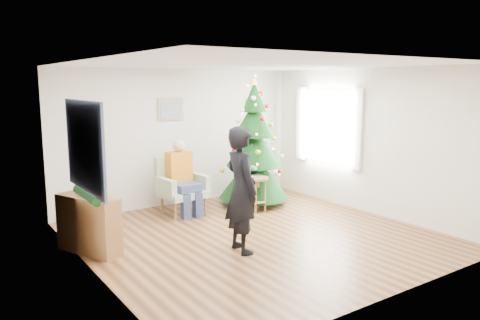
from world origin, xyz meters
TOP-DOWN VIEW (x-y plane):
  - floor at (0.00, 0.00)m, footprint 5.00×5.00m
  - ceiling at (0.00, 0.00)m, footprint 5.00×5.00m
  - wall_back at (0.00, 2.50)m, footprint 5.00×0.00m
  - wall_front at (0.00, -2.50)m, footprint 5.00×0.00m
  - wall_left at (-2.50, 0.00)m, footprint 0.00×5.00m
  - wall_right at (2.50, 0.00)m, footprint 0.00×5.00m
  - window_panel at (2.47, 1.00)m, footprint 0.04×1.30m
  - curtains at (2.44, 1.00)m, footprint 0.05×1.75m
  - christmas_tree at (1.13, 1.62)m, footprint 1.35×1.35m
  - stool at (0.83, 1.12)m, footprint 0.43×0.43m
  - laptop at (0.83, 1.12)m, footprint 0.41×0.33m
  - armchair at (-0.36, 1.79)m, footprint 0.84×0.78m
  - seated_person at (-0.36, 1.73)m, footprint 0.46×0.66m
  - standing_man at (-0.56, -0.39)m, footprint 0.50×0.69m
  - game_controller at (-0.37, -0.42)m, footprint 0.05×0.13m
  - console at (-2.33, 0.75)m, footprint 0.68×1.04m
  - garland at (-2.33, 0.75)m, footprint 0.14×0.90m
  - tapestry at (-2.46, 0.30)m, footprint 0.03×1.50m
  - framed_picture at (-0.20, 2.46)m, footprint 0.52×0.05m

SIDE VIEW (x-z plane):
  - floor at x=0.00m, z-range 0.00..0.00m
  - stool at x=0.83m, z-range 0.01..0.65m
  - armchair at x=-0.36m, z-range -0.13..0.89m
  - console at x=-2.33m, z-range 0.00..0.80m
  - laptop at x=0.83m, z-range 0.65..0.67m
  - seated_person at x=-0.36m, z-range 0.02..1.37m
  - garland at x=-2.33m, z-range 0.75..0.89m
  - standing_man at x=-0.56m, z-range 0.00..1.76m
  - christmas_tree at x=1.13m, z-range -0.12..2.32m
  - game_controller at x=-0.37m, z-range 1.16..1.19m
  - wall_back at x=0.00m, z-range -1.20..3.80m
  - wall_front at x=0.00m, z-range -1.20..3.80m
  - wall_left at x=-2.50m, z-range -1.20..3.80m
  - wall_right at x=2.50m, z-range -1.20..3.80m
  - window_panel at x=2.47m, z-range 0.80..2.20m
  - curtains at x=2.44m, z-range 0.75..2.25m
  - tapestry at x=-2.46m, z-range 0.98..2.12m
  - framed_picture at x=-0.20m, z-range 1.64..2.06m
  - ceiling at x=0.00m, z-range 2.60..2.60m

